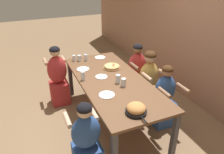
{
  "coord_description": "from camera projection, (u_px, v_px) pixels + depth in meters",
  "views": [
    {
      "loc": [
        2.89,
        -1.25,
        2.45
      ],
      "look_at": [
        0.0,
        0.0,
        0.84
      ],
      "focal_mm": 35.0,
      "sensor_mm": 36.0,
      "label": 1
    }
  ],
  "objects": [
    {
      "name": "drinking_glass_a",
      "position": [
        83.0,
        76.0,
        3.52
      ],
      "size": [
        0.07,
        0.07,
        0.15
      ],
      "color": "silver",
      "rests_on": "dining_table"
    },
    {
      "name": "drinking_glass_e",
      "position": [
        74.0,
        58.0,
        4.24
      ],
      "size": [
        0.07,
        0.07,
        0.11
      ],
      "color": "silver",
      "rests_on": "dining_table"
    },
    {
      "name": "diner_far_midright",
      "position": [
        164.0,
        99.0,
        3.58
      ],
      "size": [
        0.51,
        0.4,
        1.1
      ],
      "rotation": [
        0.0,
        0.0,
        -1.57
      ],
      "color": "#2D5193",
      "rests_on": "ground"
    },
    {
      "name": "diner_near_left",
      "position": [
        58.0,
        78.0,
        4.15
      ],
      "size": [
        0.51,
        0.4,
        1.18
      ],
      "rotation": [
        0.0,
        0.0,
        1.57
      ],
      "color": "#B22D2D",
      "rests_on": "ground"
    },
    {
      "name": "drinking_glass_b",
      "position": [
        86.0,
        58.0,
        4.25
      ],
      "size": [
        0.06,
        0.06,
        0.13
      ],
      "color": "silver",
      "rests_on": "dining_table"
    },
    {
      "name": "empty_plate_c",
      "position": [
        107.0,
        95.0,
        3.13
      ],
      "size": [
        0.23,
        0.23,
        0.02
      ],
      "color": "white",
      "rests_on": "dining_table"
    },
    {
      "name": "pizza_board_main",
      "position": [
        112.0,
        67.0,
        3.95
      ],
      "size": [
        0.32,
        0.32,
        0.06
      ],
      "color": "#996B42",
      "rests_on": "dining_table"
    },
    {
      "name": "empty_plate_b",
      "position": [
        101.0,
        77.0,
        3.64
      ],
      "size": [
        0.2,
        0.2,
        0.02
      ],
      "color": "white",
      "rests_on": "dining_table"
    },
    {
      "name": "diner_far_midleft",
      "position": [
        136.0,
        75.0,
        4.32
      ],
      "size": [
        0.51,
        0.4,
        1.16
      ],
      "rotation": [
        0.0,
        0.0,
        -1.57
      ],
      "color": "#B22D2D",
      "rests_on": "ground"
    },
    {
      "name": "diner_far_center",
      "position": [
        148.0,
        84.0,
        3.96
      ],
      "size": [
        0.51,
        0.4,
        1.17
      ],
      "rotation": [
        0.0,
        0.0,
        -1.57
      ],
      "color": "gold",
      "rests_on": "ground"
    },
    {
      "name": "diner_near_right",
      "position": [
        87.0,
        144.0,
        2.69
      ],
      "size": [
        0.51,
        0.4,
        1.09
      ],
      "rotation": [
        0.0,
        0.0,
        1.57
      ],
      "color": "#2D5193",
      "rests_on": "ground"
    },
    {
      "name": "drinking_glass_c",
      "position": [
        118.0,
        79.0,
        3.44
      ],
      "size": [
        0.08,
        0.08,
        0.14
      ],
      "color": "silver",
      "rests_on": "dining_table"
    },
    {
      "name": "empty_plate_d",
      "position": [
        83.0,
        69.0,
        3.91
      ],
      "size": [
        0.22,
        0.22,
        0.02
      ],
      "color": "white",
      "rests_on": "dining_table"
    },
    {
      "name": "drinking_glass_f",
      "position": [
        124.0,
        83.0,
        3.34
      ],
      "size": [
        0.08,
        0.08,
        0.13
      ],
      "color": "silver",
      "rests_on": "dining_table"
    },
    {
      "name": "drinking_glass_d",
      "position": [
        79.0,
        58.0,
        4.24
      ],
      "size": [
        0.08,
        0.08,
        0.12
      ],
      "color": "silver",
      "rests_on": "dining_table"
    },
    {
      "name": "dining_table",
      "position": [
        112.0,
        84.0,
        3.59
      ],
      "size": [
        2.36,
        1.02,
        0.79
      ],
      "color": "brown",
      "rests_on": "ground"
    },
    {
      "name": "ground_plane",
      "position": [
        112.0,
        119.0,
        3.92
      ],
      "size": [
        18.0,
        18.0,
        0.0
      ],
      "primitive_type": "plane",
      "color": "#896B4C",
      "rests_on": "ground"
    },
    {
      "name": "skillet_bowl",
      "position": [
        136.0,
        109.0,
        2.73
      ],
      "size": [
        0.4,
        0.27,
        0.14
      ],
      "color": "black",
      "rests_on": "dining_table"
    },
    {
      "name": "restaurant_back_panel",
      "position": [
        204.0,
        20.0,
        3.8
      ],
      "size": [
        10.0,
        0.06,
        3.2
      ],
      "primitive_type": "cube",
      "color": "#9E7056",
      "rests_on": "ground"
    },
    {
      "name": "empty_plate_a",
      "position": [
        100.0,
        57.0,
        4.41
      ],
      "size": [
        0.21,
        0.21,
        0.02
      ],
      "color": "white",
      "rests_on": "dining_table"
    }
  ]
}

